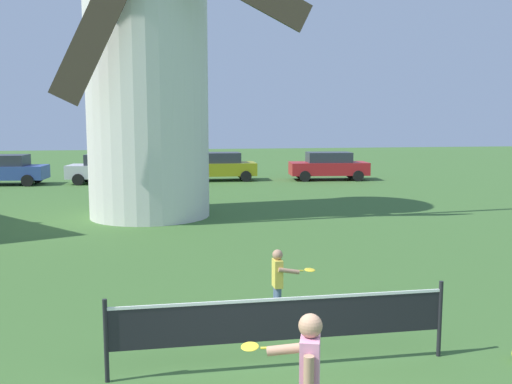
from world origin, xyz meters
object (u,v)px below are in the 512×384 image
object	(u,v)px
tennis_net	(282,320)
parked_car_silver	(111,168)
parked_car_red	(329,166)
parked_car_mustard	(220,166)
player_far	(279,279)
parked_car_blue	(3,169)
player_near	(308,381)
windmill	(146,37)

from	to	relation	value
tennis_net	parked_car_silver	distance (m)	23.66
parked_car_silver	parked_car_red	xyz separation A→B (m)	(11.89, -0.31, -0.00)
parked_car_red	parked_car_mustard	bearing A→B (deg)	173.12
player_far	parked_car_blue	size ratio (longest dim) A/B	0.27
tennis_net	player_near	xyz separation A→B (m)	(-0.22, -2.12, 0.18)
tennis_net	parked_car_mustard	size ratio (longest dim) A/B	1.16
parked_car_blue	parked_car_silver	bearing A→B (deg)	-3.04
player_near	windmill	bearing A→B (deg)	96.48
windmill	parked_car_red	size ratio (longest dim) A/B	3.11
player_near	parked_car_red	xyz separation A→B (m)	(8.05, 25.12, -0.05)
player_far	player_near	bearing A→B (deg)	-98.47
parked_car_red	windmill	bearing A→B (deg)	-133.14
tennis_net	windmill	bearing A→B (deg)	98.54
windmill	parked_car_blue	distance (m)	14.40
player_near	parked_car_red	distance (m)	26.38
windmill	parked_car_silver	xyz separation A→B (m)	(-2.16, 10.69, -5.31)
parked_car_blue	parked_car_red	world-z (taller)	same
parked_car_silver	windmill	bearing A→B (deg)	-78.58
tennis_net	parked_car_mustard	distance (m)	23.80
player_near	parked_car_silver	world-z (taller)	parked_car_silver
windmill	tennis_net	bearing A→B (deg)	-81.46
parked_car_blue	parked_car_silver	world-z (taller)	same
parked_car_silver	player_near	bearing A→B (deg)	-81.42
parked_car_mustard	parked_car_red	bearing A→B (deg)	-6.88
player_near	player_far	size ratio (longest dim) A/B	1.29
parked_car_blue	tennis_net	bearing A→B (deg)	-68.00
windmill	parked_car_mustard	size ratio (longest dim) A/B	3.49
player_far	parked_car_silver	bearing A→B (deg)	101.74
parked_car_silver	parked_car_mustard	distance (m)	5.84
parked_car_silver	parked_car_red	size ratio (longest dim) A/B	1.04
parked_car_mustard	parked_car_red	size ratio (longest dim) A/B	0.89
windmill	player_far	bearing A→B (deg)	-77.94
windmill	tennis_net	distance (m)	13.87
tennis_net	player_near	bearing A→B (deg)	-95.92
parked_car_red	tennis_net	bearing A→B (deg)	-108.81
parked_car_blue	parked_car_red	bearing A→B (deg)	-1.99
windmill	player_near	world-z (taller)	windmill
player_near	parked_car_red	world-z (taller)	parked_car_red
tennis_net	player_near	size ratio (longest dim) A/B	3.04
player_near	player_far	xyz separation A→B (m)	(0.61, 4.07, -0.19)
parked_car_silver	parked_car_mustard	bearing A→B (deg)	4.12
tennis_net	parked_car_red	xyz separation A→B (m)	(7.83, 23.00, 0.13)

